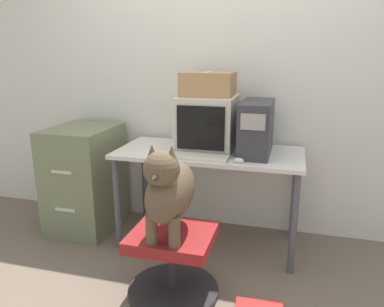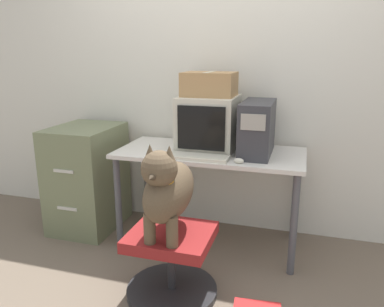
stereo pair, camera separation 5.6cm
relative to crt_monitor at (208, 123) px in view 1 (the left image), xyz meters
name	(u,v)px [view 1 (the left image)]	position (x,y,z in m)	size (l,w,h in m)	color
ground_plane	(198,262)	(0.03, -0.40, -0.95)	(12.00, 12.00, 0.00)	#6B5B4C
wall_back	(221,73)	(0.03, 0.31, 0.35)	(8.00, 0.05, 2.60)	silver
desk	(209,163)	(0.03, -0.08, -0.29)	(1.38, 0.64, 0.75)	silver
crt_monitor	(208,123)	(0.00, 0.00, 0.00)	(0.42, 0.46, 0.40)	beige
pc_tower	(256,128)	(0.37, -0.05, -0.01)	(0.21, 0.50, 0.38)	#333338
keyboard	(195,157)	(-0.01, -0.31, -0.19)	(0.46, 0.15, 0.03)	beige
computer_mouse	(239,160)	(0.29, -0.34, -0.18)	(0.07, 0.04, 0.04)	beige
office_chair	(173,262)	(-0.03, -0.79, -0.73)	(0.56, 0.56, 0.42)	#262628
dog	(169,189)	(-0.03, -0.83, -0.23)	(0.24, 0.57, 0.57)	brown
filing_cabinet	(85,178)	(-1.03, -0.09, -0.51)	(0.49, 0.63, 0.87)	#6B7251
cardboard_box	(208,84)	(0.00, 0.00, 0.29)	(0.38, 0.30, 0.18)	#A87F51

